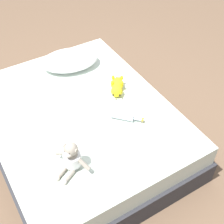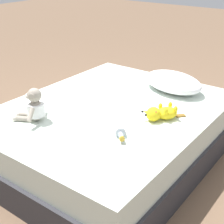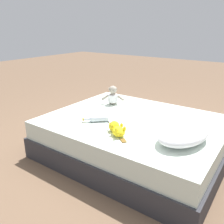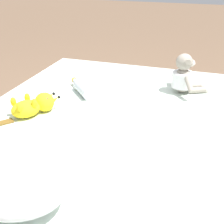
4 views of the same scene
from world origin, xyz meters
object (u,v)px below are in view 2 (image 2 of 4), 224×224
Objects in this scene: plush_monkey at (34,107)px; plush_yellow_creature at (161,113)px; bed at (111,132)px; glass_bottle at (119,127)px; pillow at (173,82)px.

plush_monkey is 0.88× the size of plush_yellow_creature.
bed is 0.45m from glass_bottle.
bed is 0.48m from plush_yellow_creature.
bed is at bearing -109.46° from pillow.
bed is 8.06× the size of glass_bottle.
bed is 3.01× the size of pillow.
plush_monkey is (-0.29, -0.48, 0.31)m from bed.
pillow reaches higher than bed.
glass_bottle is at bearing -112.87° from plush_yellow_creature.
bed is 0.64m from plush_monkey.
plush_yellow_creature is 0.34m from glass_bottle.
glass_bottle is (0.06, -0.85, -0.04)m from pillow.
plush_yellow_creature is (0.69, 0.53, -0.05)m from plush_monkey.
plush_monkey is (-0.50, -1.06, 0.02)m from pillow.
pillow is (0.21, 0.59, 0.28)m from bed.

